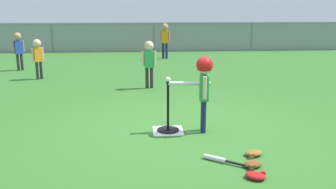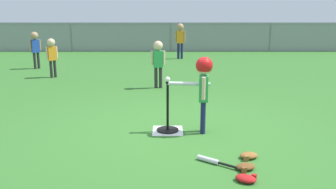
# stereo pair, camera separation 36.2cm
# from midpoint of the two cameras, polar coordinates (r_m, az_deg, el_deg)

# --- Properties ---
(ground_plane) EXTENTS (60.00, 60.00, 0.00)m
(ground_plane) POSITION_cam_midpoint_polar(r_m,az_deg,el_deg) (5.28, 3.14, -5.86)
(ground_plane) COLOR #336B28
(home_plate) EXTENTS (0.44, 0.44, 0.01)m
(home_plate) POSITION_cam_midpoint_polar(r_m,az_deg,el_deg) (5.29, 1.97, -5.77)
(home_plate) COLOR white
(home_plate) RESTS_ON ground_plane
(batting_tee) EXTENTS (0.32, 0.32, 0.73)m
(batting_tee) POSITION_cam_midpoint_polar(r_m,az_deg,el_deg) (5.25, 1.98, -4.57)
(batting_tee) COLOR black
(batting_tee) RESTS_ON ground_plane
(baseball_on_tee) EXTENTS (0.07, 0.07, 0.07)m
(baseball_on_tee) POSITION_cam_midpoint_polar(r_m,az_deg,el_deg) (5.08, 2.04, 2.41)
(baseball_on_tee) COLOR white
(baseball_on_tee) RESTS_ON batting_tee
(batter_child) EXTENTS (0.63, 0.31, 1.10)m
(batter_child) POSITION_cam_midpoint_polar(r_m,az_deg,el_deg) (5.07, 7.73, 2.40)
(batter_child) COLOR #191E4C
(batter_child) RESTS_ON ground_plane
(fielder_near_right) EXTENTS (0.27, 0.23, 1.07)m
(fielder_near_right) POSITION_cam_midpoint_polar(r_m,az_deg,el_deg) (11.06, -19.43, 7.41)
(fielder_near_right) COLOR #262626
(fielder_near_right) RESTS_ON ground_plane
(fielder_deep_center) EXTENTS (0.36, 0.24, 1.21)m
(fielder_deep_center) POSITION_cam_midpoint_polar(r_m,az_deg,el_deg) (12.49, 2.85, 9.24)
(fielder_deep_center) COLOR #191E4C
(fielder_deep_center) RESTS_ON ground_plane
(fielder_near_left) EXTENTS (0.25, 0.21, 1.00)m
(fielder_near_left) POSITION_cam_midpoint_polar(r_m,az_deg,el_deg) (9.53, -16.91, 6.40)
(fielder_near_left) COLOR #262626
(fielder_near_left) RESTS_ON ground_plane
(fielder_deep_right) EXTENTS (0.31, 0.21, 1.05)m
(fielder_deep_right) POSITION_cam_midpoint_polar(r_m,az_deg,el_deg) (7.91, -0.21, 5.84)
(fielder_deep_right) COLOR #262626
(fielder_deep_right) RESTS_ON ground_plane
(spare_bat_silver) EXTENTS (0.49, 0.37, 0.06)m
(spare_bat_silver) POSITION_cam_midpoint_polar(r_m,az_deg,el_deg) (4.29, 9.62, -10.42)
(spare_bat_silver) COLOR silver
(spare_bat_silver) RESTS_ON ground_plane
(glove_by_plate) EXTENTS (0.25, 0.21, 0.07)m
(glove_by_plate) POSITION_cam_midpoint_polar(r_m,az_deg,el_deg) (4.51, 15.06, -9.40)
(glove_by_plate) COLOR brown
(glove_by_plate) RESTS_ON ground_plane
(glove_near_bats) EXTENTS (0.26, 0.23, 0.07)m
(glove_near_bats) POSITION_cam_midpoint_polar(r_m,az_deg,el_deg) (4.21, 14.76, -11.09)
(glove_near_bats) COLOR brown
(glove_near_bats) RESTS_ON ground_plane
(glove_tossed_aside) EXTENTS (0.27, 0.25, 0.07)m
(glove_tossed_aside) POSITION_cam_midpoint_polar(r_m,az_deg,el_deg) (3.96, 15.02, -12.82)
(glove_tossed_aside) COLOR #B21919
(glove_tossed_aside) RESTS_ON ground_plane
(outfield_fence) EXTENTS (16.06, 0.06, 1.15)m
(outfield_fence) POSITION_cam_midpoint_polar(r_m,az_deg,el_deg) (14.56, 1.19, 9.28)
(outfield_fence) COLOR slate
(outfield_fence) RESTS_ON ground_plane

